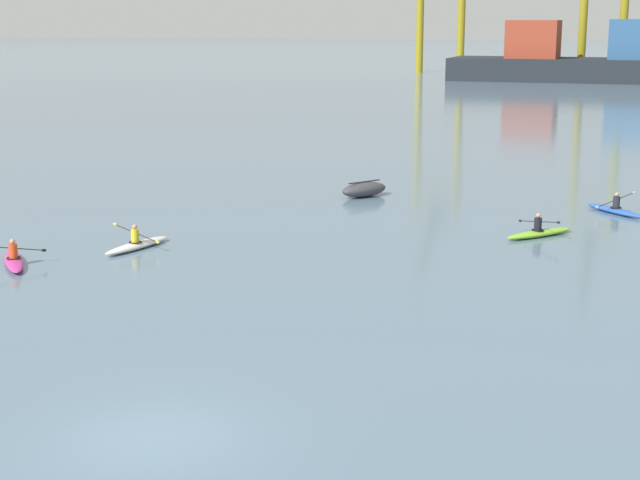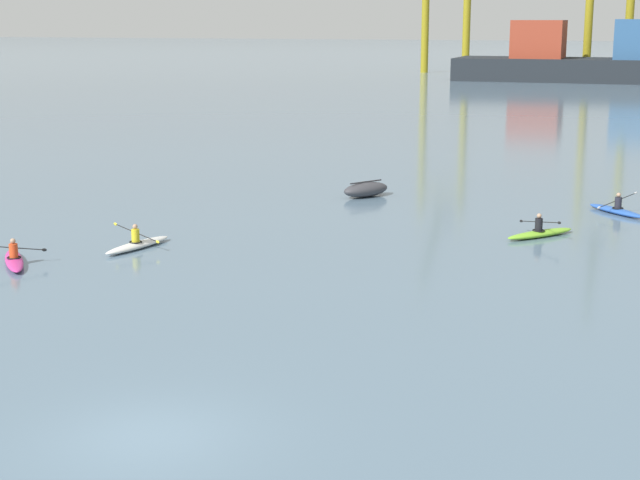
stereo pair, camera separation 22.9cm
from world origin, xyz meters
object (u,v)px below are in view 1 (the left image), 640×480
at_px(kayak_magenta, 14,260).
at_px(kayak_white, 137,244).
at_px(capsized_dinghy, 364,189).
at_px(kayak_blue, 615,209).
at_px(container_barge, 635,60).
at_px(kayak_lime, 539,232).

xyz_separation_m(kayak_magenta, kayak_white, (2.90, 3.56, 0.00)).
bearing_deg(capsized_dinghy, kayak_white, -110.81).
height_order(kayak_blue, kayak_magenta, same).
distance_m(container_barge, kayak_magenta, 116.00).
bearing_deg(container_barge, kayak_blue, -89.56).
height_order(container_barge, kayak_lime, container_barge).
distance_m(capsized_dinghy, kayak_lime, 11.09).
bearing_deg(kayak_lime, kayak_magenta, -148.39).
xyz_separation_m(capsized_dinghy, kayak_blue, (11.70, -0.54, -0.18)).
height_order(kayak_magenta, kayak_white, same).
xyz_separation_m(container_barge, kayak_blue, (0.75, -98.04, -2.80)).
bearing_deg(capsized_dinghy, kayak_magenta, -115.24).
relative_size(kayak_magenta, kayak_white, 0.88).
relative_size(kayak_lime, kayak_blue, 1.05).
height_order(kayak_blue, kayak_white, same).
height_order(kayak_lime, kayak_magenta, same).
bearing_deg(kayak_lime, container_barge, 88.94).
xyz_separation_m(capsized_dinghy, kayak_lime, (9.03, -6.44, -0.18)).
relative_size(kayak_lime, kayak_white, 0.87).
bearing_deg(container_barge, kayak_white, -98.22).
distance_m(kayak_lime, kayak_blue, 6.48).
relative_size(capsized_dinghy, kayak_blue, 0.97).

